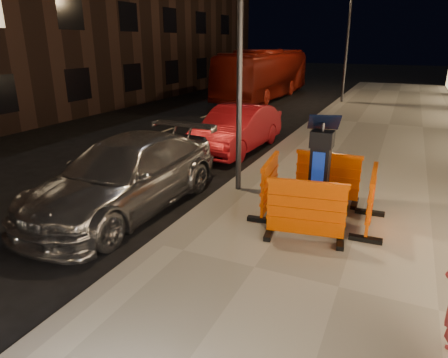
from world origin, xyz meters
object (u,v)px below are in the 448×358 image
at_px(barrier_front, 306,211).
at_px(car_red, 237,150).
at_px(barrier_bldgside, 371,200).
at_px(barrier_back, 327,177).
at_px(car_silver, 128,208).
at_px(bus_doubledecker, 264,98).
at_px(parking_kiosk, 319,171).
at_px(barrier_kerbside, 270,185).

height_order(barrier_front, car_red, barrier_front).
relative_size(barrier_front, barrier_bldgside, 1.00).
relative_size(barrier_back, car_silver, 0.27).
relative_size(car_red, bus_doubledecker, 0.42).
height_order(parking_kiosk, barrier_bldgside, parking_kiosk).
xyz_separation_m(car_red, bus_doubledecker, (-3.25, 12.13, 0.00)).
xyz_separation_m(barrier_front, barrier_kerbside, (-0.95, 0.95, 0.00)).
bearing_deg(barrier_back, barrier_front, -91.00).
bearing_deg(barrier_back, barrier_kerbside, -136.00).
height_order(parking_kiosk, barrier_back, parking_kiosk).
bearing_deg(car_silver, bus_doubledecker, 101.08).
bearing_deg(bus_doubledecker, barrier_kerbside, -69.61).
height_order(barrier_front, car_silver, barrier_front).
relative_size(barrier_bldgside, car_red, 0.31).
bearing_deg(barrier_front, barrier_kerbside, 126.00).
distance_m(barrier_kerbside, barrier_bldgside, 1.90).
distance_m(parking_kiosk, car_red, 5.83).
bearing_deg(barrier_back, car_silver, -155.84).
xyz_separation_m(barrier_bldgside, bus_doubledecker, (-7.73, 16.64, -0.68)).
bearing_deg(parking_kiosk, bus_doubledecker, 108.17).
bearing_deg(bus_doubledecker, barrier_back, -65.55).
distance_m(barrier_front, barrier_bldgside, 1.34).
relative_size(barrier_back, car_red, 0.31).
distance_m(parking_kiosk, barrier_bldgside, 1.04).
height_order(barrier_kerbside, car_red, barrier_kerbside).
distance_m(parking_kiosk, barrier_front, 1.04).
bearing_deg(bus_doubledecker, barrier_bldgside, -64.00).
bearing_deg(barrier_front, barrier_bldgside, 36.00).
bearing_deg(parking_kiosk, car_red, 124.07).
distance_m(barrier_bldgside, car_red, 6.39).
xyz_separation_m(barrier_back, car_red, (-3.53, 3.55, -0.68)).
height_order(barrier_kerbside, barrier_bldgside, same).
relative_size(barrier_front, barrier_back, 1.00).
distance_m(barrier_front, car_silver, 3.86).
relative_size(barrier_front, car_silver, 0.27).
bearing_deg(barrier_back, barrier_bldgside, -46.00).
distance_m(barrier_kerbside, car_red, 5.23).
bearing_deg(car_silver, barrier_bldgside, 11.37).
relative_size(car_silver, bus_doubledecker, 0.49).
distance_m(barrier_back, barrier_kerbside, 1.34).
distance_m(parking_kiosk, barrier_back, 1.04).
bearing_deg(parking_kiosk, barrier_front, -94.00).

